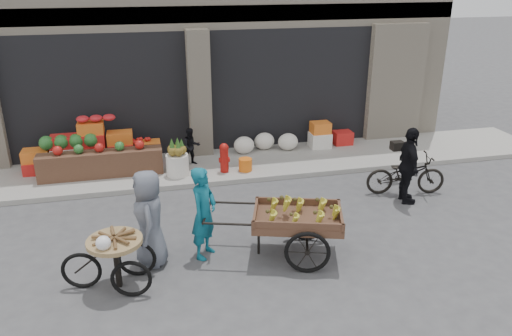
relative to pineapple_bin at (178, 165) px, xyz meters
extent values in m
plane|color=#424244|center=(0.75, -3.60, -0.37)|extent=(80.00, 80.00, 0.00)
cube|color=gray|center=(0.75, 0.50, -0.31)|extent=(18.00, 2.20, 0.12)
cube|color=beige|center=(0.75, 4.60, 3.13)|extent=(14.00, 6.00, 7.00)
cube|color=gray|center=(0.75, 1.75, 3.23)|extent=(14.00, 0.30, 0.40)
cube|color=black|center=(-1.73, 2.40, 1.30)|extent=(4.40, 1.60, 3.10)
cube|color=black|center=(3.23, 2.40, 1.30)|extent=(4.40, 1.60, 3.10)
cube|color=beige|center=(0.75, 1.55, 1.30)|extent=(0.55, 0.80, 3.22)
cube|color=brown|center=(-1.73, 0.35, 0.05)|extent=(2.80, 0.45, 0.60)
sphere|color=#1E5923|center=(-2.42, 0.85, 0.49)|extent=(0.34, 0.34, 0.34)
cylinder|color=silver|center=(0.00, 0.00, 0.00)|extent=(0.52, 0.52, 0.50)
cylinder|color=#A5140F|center=(1.10, -0.05, 0.03)|extent=(0.20, 0.20, 0.56)
sphere|color=#A5140F|center=(1.10, -0.05, 0.35)|extent=(0.22, 0.22, 0.22)
cylinder|color=orange|center=(1.60, -0.10, -0.10)|extent=(0.32, 0.32, 0.30)
ellipsoid|color=silver|center=(2.42, 1.10, -0.03)|extent=(1.70, 0.60, 0.44)
imported|color=black|center=(0.40, 0.60, 0.21)|extent=(0.51, 0.43, 0.93)
cube|color=brown|center=(1.69, -3.84, 0.31)|extent=(1.71, 1.37, 0.13)
torus|color=black|center=(1.68, -4.40, 0.01)|extent=(0.74, 0.29, 0.75)
torus|color=black|center=(2.00, -3.39, 0.01)|extent=(0.74, 0.29, 0.75)
cylinder|color=black|center=(1.06, -3.64, -0.06)|extent=(0.06, 0.06, 0.62)
imported|color=#0E5B71|center=(0.15, -3.47, 0.44)|extent=(0.66, 0.71, 1.63)
cylinder|color=#9E7F51|center=(-1.28, -4.08, 0.43)|extent=(0.96, 0.96, 0.07)
cube|color=black|center=(-1.28, -4.08, 0.03)|extent=(0.09, 0.09, 0.80)
torus|color=black|center=(-1.08, -4.39, -0.06)|extent=(0.62, 0.16, 0.62)
torus|color=black|center=(-0.99, -3.84, -0.06)|extent=(0.62, 0.16, 0.62)
torus|color=black|center=(-1.83, -3.99, -0.06)|extent=(0.62, 0.16, 0.62)
imported|color=slate|center=(-0.74, -3.51, 0.46)|extent=(0.54, 0.82, 1.67)
imported|color=black|center=(4.79, -1.93, 0.08)|extent=(1.80, 0.92, 0.90)
imported|color=black|center=(4.59, -2.33, 0.45)|extent=(0.58, 1.02, 1.64)
camera|label=1|loc=(-0.73, -10.96, 4.24)|focal=35.00mm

